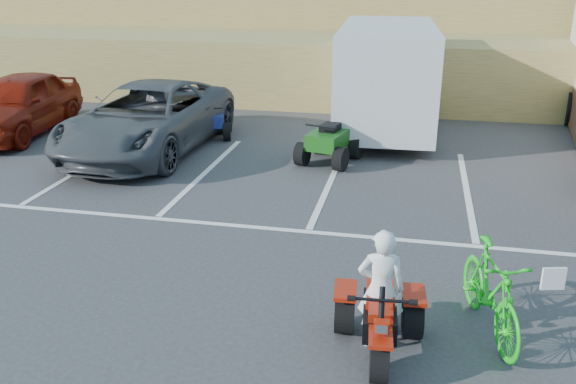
% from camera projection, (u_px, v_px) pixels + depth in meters
% --- Properties ---
extents(ground, '(100.00, 100.00, 0.00)m').
position_uv_depth(ground, '(275.00, 306.00, 7.91)').
color(ground, '#323235').
rests_on(ground, ground).
extents(parking_stripes, '(28.00, 5.16, 0.01)m').
position_uv_depth(parking_stripes, '(369.00, 200.00, 11.47)').
color(parking_stripes, white).
rests_on(parking_stripes, ground).
extents(grass_embankment, '(40.00, 8.50, 3.10)m').
position_uv_depth(grass_embankment, '(374.00, 48.00, 21.60)').
color(grass_embankment, olive).
rests_on(grass_embankment, ground).
extents(red_trike_atv, '(1.17, 1.50, 0.92)m').
position_uv_depth(red_trike_atv, '(378.00, 352.00, 6.97)').
color(red_trike_atv, '#9D1A08').
rests_on(red_trike_atv, ground).
extents(rider, '(0.56, 0.39, 1.46)m').
position_uv_depth(rider, '(381.00, 289.00, 6.85)').
color(rider, white).
rests_on(rider, ground).
extents(green_dirt_bike, '(0.96, 1.91, 1.11)m').
position_uv_depth(green_dirt_bike, '(491.00, 291.00, 7.17)').
color(green_dirt_bike, '#14BF19').
rests_on(green_dirt_bike, ground).
extents(grey_pickup, '(2.82, 5.75, 1.57)m').
position_uv_depth(grey_pickup, '(148.00, 118.00, 14.31)').
color(grey_pickup, '#424549').
rests_on(grey_pickup, ground).
extents(red_car, '(2.35, 4.78, 1.57)m').
position_uv_depth(red_car, '(17.00, 104.00, 15.81)').
color(red_car, maroon).
rests_on(red_car, ground).
extents(cargo_trailer, '(2.63, 5.96, 2.73)m').
position_uv_depth(cargo_trailer, '(386.00, 74.00, 15.96)').
color(cargo_trailer, silver).
rests_on(cargo_trailer, ground).
extents(quad_atv_blue, '(1.30, 1.54, 0.86)m').
position_uv_depth(quad_atv_blue, '(212.00, 136.00, 15.80)').
color(quad_atv_blue, navy).
rests_on(quad_atv_blue, ground).
extents(quad_atv_green, '(1.43, 1.71, 0.98)m').
position_uv_depth(quad_atv_green, '(329.00, 162.00, 13.74)').
color(quad_atv_green, '#155313').
rests_on(quad_atv_green, ground).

